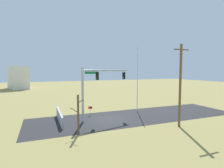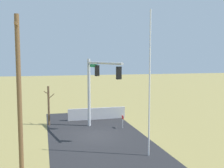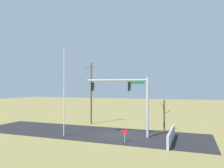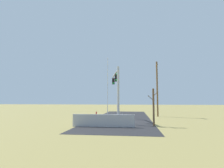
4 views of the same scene
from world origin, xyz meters
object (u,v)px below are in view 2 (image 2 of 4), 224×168
(signal_mast, at_px, (96,81))
(bare_tree, at_px, (49,105))
(open_sign, at_px, (123,119))
(utility_pole, at_px, (19,92))
(flagpole, at_px, (150,84))

(signal_mast, xyz_separation_m, bare_tree, (3.04, 4.14, -2.56))
(signal_mast, relative_size, open_sign, 5.45)
(open_sign, bearing_deg, signal_mast, 91.65)
(utility_pole, height_order, open_sign, utility_pole)
(bare_tree, bearing_deg, utility_pole, 170.60)
(utility_pole, bearing_deg, bare_tree, -9.40)
(flagpole, bearing_deg, bare_tree, 32.03)
(utility_pole, height_order, bare_tree, utility_pole)
(signal_mast, height_order, bare_tree, signal_mast)
(flagpole, xyz_separation_m, open_sign, (7.15, -0.33, -3.95))
(utility_pole, bearing_deg, flagpole, -85.48)
(flagpole, relative_size, bare_tree, 2.52)
(flagpole, relative_size, open_sign, 7.96)
(bare_tree, bearing_deg, flagpole, -147.97)
(flagpole, height_order, bare_tree, flagpole)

